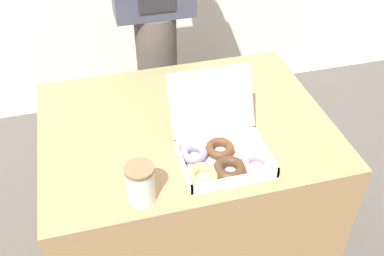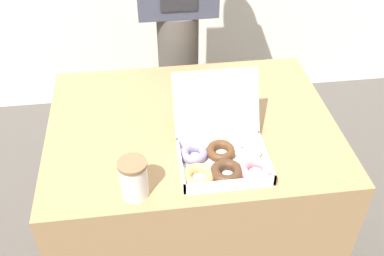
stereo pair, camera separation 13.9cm
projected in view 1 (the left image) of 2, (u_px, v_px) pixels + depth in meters
The scene contains 5 objects.
ground_plane at pixel (187, 251), 2.10m from camera, with size 14.00×14.00×0.00m, color #4C4742.
table at pixel (186, 195), 1.85m from camera, with size 1.03×0.78×0.77m.
donut_box at pixel (225, 152), 1.44m from camera, with size 0.31×0.33×0.24m.
coffee_cup at pixel (141, 184), 1.29m from camera, with size 0.09×0.09×0.13m.
person_customer at pixel (154, 0), 1.93m from camera, with size 0.35×0.22×1.72m.
Camera 1 is at (-0.30, -1.22, 1.78)m, focal length 42.00 mm.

